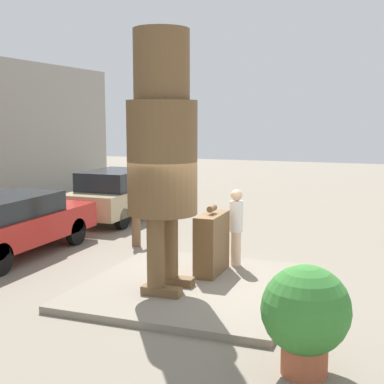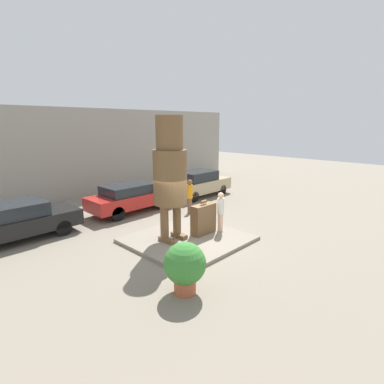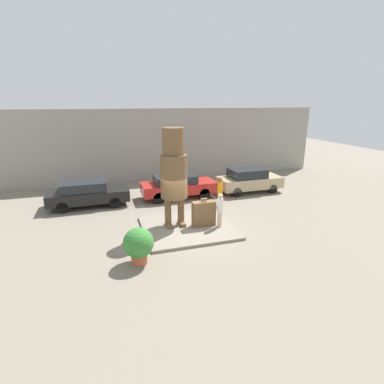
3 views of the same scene
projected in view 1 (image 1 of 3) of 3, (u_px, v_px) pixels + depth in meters
ground_plane at (193, 289)px, 10.26m from camera, size 60.00×60.00×0.00m
pedestal at (193, 286)px, 10.25m from camera, size 4.21×3.96×0.13m
statue_figure at (162, 141)px, 9.48m from camera, size 1.26×1.26×4.66m
giant_suitcase at (212, 243)px, 10.82m from camera, size 1.10×0.42×1.40m
tourist at (236, 224)px, 11.33m from camera, size 0.28×0.28×1.64m
parked_car_red at (11, 223)px, 12.60m from camera, size 4.67×1.78×1.47m
parked_car_tan at (118, 194)px, 17.08m from camera, size 4.25×1.79×1.61m
planter_pot at (306, 314)px, 6.79m from camera, size 1.15×1.15×1.44m
worker_hivis at (136, 209)px, 13.53m from camera, size 0.30×0.30×1.75m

